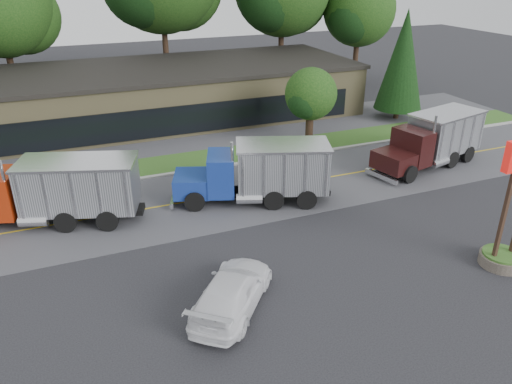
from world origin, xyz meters
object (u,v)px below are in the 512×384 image
(dump_truck_maroon, at_px, (434,139))
(rally_car, at_px, (232,291))
(bilo_sign, at_px, (510,225))
(dump_truck_blue, at_px, (261,171))
(dump_truck_red, at_px, (53,190))

(dump_truck_maroon, relative_size, rally_car, 1.66)
(bilo_sign, relative_size, rally_car, 1.14)
(bilo_sign, distance_m, dump_truck_blue, 12.56)
(bilo_sign, bearing_deg, dump_truck_maroon, 64.81)
(dump_truck_blue, distance_m, rally_car, 9.71)
(dump_truck_maroon, bearing_deg, dump_truck_blue, -9.71)
(dump_truck_maroon, xyz_separation_m, rally_car, (-17.29, -9.16, -1.05))
(bilo_sign, height_order, dump_truck_blue, bilo_sign)
(dump_truck_red, bearing_deg, dump_truck_blue, -170.50)
(bilo_sign, xyz_separation_m, dump_truck_maroon, (5.12, 10.88, -0.22))
(dump_truck_maroon, height_order, rally_car, dump_truck_maroon)
(dump_truck_maroon, bearing_deg, rally_car, 14.73)
(dump_truck_blue, bearing_deg, rally_car, 80.38)
(dump_truck_red, bearing_deg, dump_truck_maroon, -163.81)
(dump_truck_red, height_order, dump_truck_blue, same)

